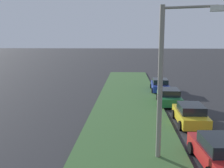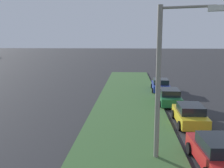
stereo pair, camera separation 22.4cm
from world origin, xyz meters
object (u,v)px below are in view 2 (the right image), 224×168
at_px(parked_car_yellow, 190,115).
at_px(parked_car_green, 169,97).
at_px(parked_car_blue, 161,85).
at_px(streetlight, 166,73).
at_px(parked_car_red, 218,153).

height_order(parked_car_yellow, parked_car_green, same).
height_order(parked_car_blue, streetlight, streetlight).
distance_m(parked_car_green, parked_car_blue, 6.00).
bearing_deg(streetlight, parked_car_red, -103.94).
relative_size(parked_car_red, parked_car_blue, 1.01).
bearing_deg(parked_car_blue, parked_car_green, -177.14).
bearing_deg(parked_car_yellow, parked_car_blue, 3.71).
height_order(parked_car_green, parked_car_blue, same).
distance_m(parked_car_red, parked_car_yellow, 6.28).
distance_m(parked_car_yellow, parked_car_green, 5.68).
xyz_separation_m(parked_car_yellow, parked_car_blue, (11.65, 0.73, 0.00)).
bearing_deg(parked_car_red, parked_car_green, -0.89).
distance_m(parked_car_green, streetlight, 12.06).
bearing_deg(streetlight, parked_car_green, -9.54).
xyz_separation_m(parked_car_red, streetlight, (0.60, 2.43, 3.67)).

